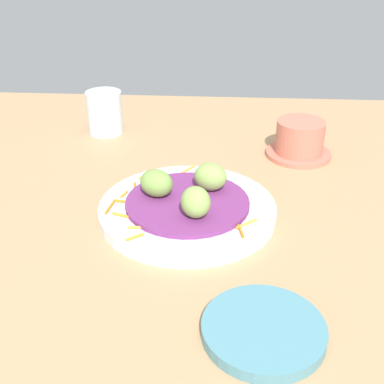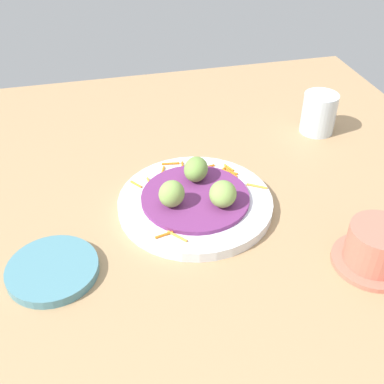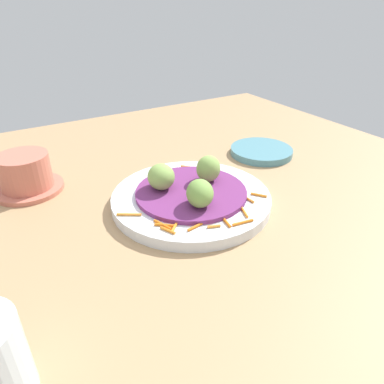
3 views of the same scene
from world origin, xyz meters
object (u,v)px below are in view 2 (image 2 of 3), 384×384
object	(u,v)px
guac_scoop_center	(196,169)
guac_scoop_right	(172,194)
side_plate_small	(53,270)
main_plate	(197,203)
guac_scoop_left	(223,194)
terracotta_bowl	(376,248)
water_glass	(319,113)

from	to	relation	value
guac_scoop_center	guac_scoop_right	distance (cm)	8.20
guac_scoop_right	side_plate_small	size ratio (longest dim) A/B	0.34
main_plate	guac_scoop_left	xyz separation A→B (cm)	(3.18, 3.50, 3.70)
guac_scoop_left	terracotta_bowl	xyz separation A→B (cm)	(15.58, 18.42, -1.51)
main_plate	guac_scoop_center	distance (cm)	5.99
guac_scoop_left	side_plate_small	distance (cm)	28.37
guac_scoop_center	guac_scoop_right	size ratio (longest dim) A/B	1.13
guac_scoop_left	side_plate_small	world-z (taller)	guac_scoop_left
guac_scoop_right	side_plate_small	distance (cm)	21.42
guac_scoop_left	water_glass	distance (cm)	35.15
main_plate	guac_scoop_right	xyz separation A→B (cm)	(1.44, -4.51, 3.87)
main_plate	guac_scoop_right	distance (cm)	6.11
main_plate	side_plate_small	size ratio (longest dim) A/B	1.97
water_glass	guac_scoop_right	bearing A→B (deg)	-60.12
guac_scoop_left	guac_scoop_right	bearing A→B (deg)	-102.27
guac_scoop_left	guac_scoop_center	distance (cm)	8.19
guac_scoop_right	guac_scoop_left	bearing A→B (deg)	77.73
guac_scoop_center	water_glass	distance (cm)	33.09
terracotta_bowl	water_glass	bearing A→B (deg)	166.63
guac_scoop_left	guac_scoop_right	world-z (taller)	guac_scoop_right
terracotta_bowl	water_glass	size ratio (longest dim) A/B	1.40
main_plate	side_plate_small	distance (cm)	25.74
guac_scoop_left	terracotta_bowl	distance (cm)	24.17
guac_scoop_left	guac_scoop_center	size ratio (longest dim) A/B	0.98
guac_scoop_right	water_glass	size ratio (longest dim) A/B	0.53
terracotta_bowl	water_glass	xyz separation A→B (cm)	(-37.65, 8.95, 1.13)
guac_scoop_center	side_plate_small	xyz separation A→B (cm)	(14.39, -24.82, -3.85)
terracotta_bowl	water_glass	distance (cm)	38.71
guac_scoop_left	terracotta_bowl	bearing A→B (deg)	49.76
guac_scoop_center	guac_scoop_right	bearing A→B (deg)	-42.27
guac_scoop_right	side_plate_small	xyz separation A→B (cm)	(8.33, -19.31, -4.06)
main_plate	terracotta_bowl	size ratio (longest dim) A/B	2.20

